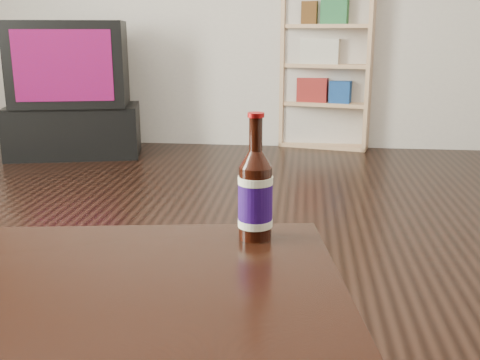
# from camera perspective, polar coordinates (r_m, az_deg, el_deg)

# --- Properties ---
(floor) EXTENTS (5.00, 6.00, 0.01)m
(floor) POSITION_cam_1_polar(r_m,az_deg,el_deg) (1.73, -12.41, -16.36)
(floor) COLOR black
(floor) RESTS_ON ground
(tv_stand) EXTENTS (1.00, 0.66, 0.37)m
(tv_stand) POSITION_cam_1_polar(r_m,az_deg,el_deg) (4.26, -16.47, 4.84)
(tv_stand) COLOR black
(tv_stand) RESTS_ON floor
(tv) EXTENTS (0.87, 0.65, 0.59)m
(tv) POSITION_cam_1_polar(r_m,az_deg,el_deg) (4.21, -16.95, 11.23)
(tv) COLOR black
(tv) RESTS_ON tv_stand
(bookshelf) EXTENTS (0.73, 0.45, 1.26)m
(bookshelf) POSITION_cam_1_polar(r_m,az_deg,el_deg) (4.47, 8.88, 11.79)
(bookshelf) COLOR tan
(bookshelf) RESTS_ON floor
(beer_bottle) EXTENTS (0.09, 0.09, 0.25)m
(beer_bottle) POSITION_cam_1_polar(r_m,az_deg,el_deg) (1.09, 1.57, -1.57)
(beer_bottle) COLOR black
(beer_bottle) RESTS_ON coffee_table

